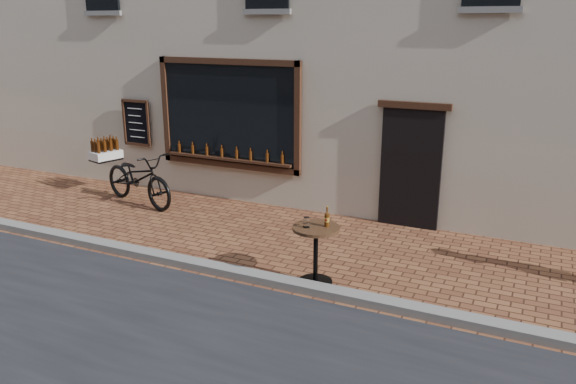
% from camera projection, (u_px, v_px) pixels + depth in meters
% --- Properties ---
extents(ground, '(90.00, 90.00, 0.00)m').
position_uv_depth(ground, '(224.00, 280.00, 8.29)').
color(ground, brown).
rests_on(ground, ground).
extents(kerb, '(90.00, 0.25, 0.12)m').
position_uv_depth(kerb, '(231.00, 271.00, 8.45)').
color(kerb, slate).
rests_on(kerb, ground).
extents(cargo_bicycle, '(2.56, 1.34, 1.20)m').
position_uv_depth(cargo_bicycle, '(137.00, 177.00, 11.66)').
color(cargo_bicycle, black).
rests_on(cargo_bicycle, ground).
extents(bistro_table, '(0.68, 0.68, 1.17)m').
position_uv_depth(bistro_table, '(316.00, 243.00, 8.04)').
color(bistro_table, black).
rests_on(bistro_table, ground).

